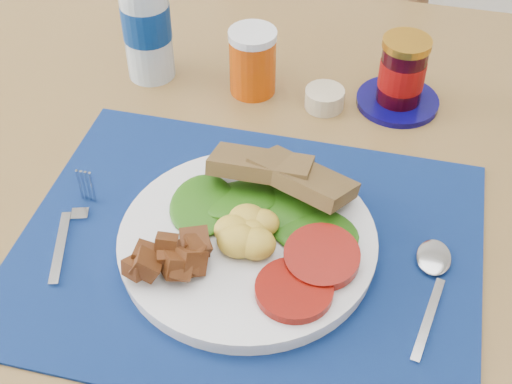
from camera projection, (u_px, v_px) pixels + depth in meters
table at (292, 207)px, 0.97m from camera, size 1.40×0.90×0.75m
placemat at (248, 249)px, 0.81m from camera, size 0.52×0.41×0.00m
breakfast_plate at (242, 238)px, 0.79m from camera, size 0.29×0.29×0.07m
fork at (73, 226)px, 0.83m from camera, size 0.04×0.15×0.00m
spoon at (432, 277)px, 0.77m from camera, size 0.04×0.17×0.00m
water_bottle at (145, 11)px, 0.99m from camera, size 0.07×0.07×0.24m
juice_glass at (253, 63)px, 1.00m from camera, size 0.07×0.07×0.09m
ramekin at (324, 98)px, 0.99m from camera, size 0.06×0.06×0.03m
jam_on_saucer at (402, 77)px, 0.97m from camera, size 0.12×0.12×0.10m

